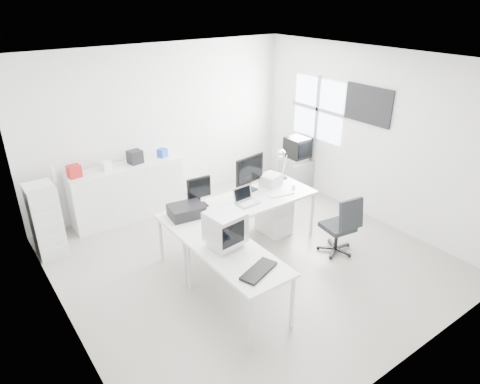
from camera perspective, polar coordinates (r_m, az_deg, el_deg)
floor at (r=6.35m, az=1.07°, el=-8.81°), size 5.00×5.00×0.01m
ceiling at (r=5.31m, az=1.33°, el=17.05°), size 5.00×5.00×0.01m
back_wall at (r=7.71m, az=-10.21°, el=8.64°), size 5.00×0.02×2.80m
left_wall at (r=4.76m, az=-23.66°, el=-4.06°), size 0.02×5.00×2.80m
right_wall at (r=7.38m, az=16.99°, el=7.17°), size 0.02×5.00×2.80m
window at (r=8.06m, az=10.33°, el=10.82°), size 0.02×1.20×1.10m
wall_picture at (r=7.28m, az=16.72°, el=11.08°), size 0.04×0.90×0.60m
main_desk at (r=6.44m, az=0.09°, el=-4.37°), size 2.40×0.80×0.75m
side_desk at (r=5.28m, az=-0.34°, el=-11.87°), size 0.70×1.40×0.75m
drawer_pedestal at (r=6.89m, az=4.56°, el=-3.03°), size 0.40×0.50×0.60m
inkjet_printer at (r=5.90m, az=-7.18°, el=-2.50°), size 0.50×0.42×0.16m
lcd_monitor_small at (r=6.08m, az=-5.49°, el=0.01°), size 0.37×0.23×0.45m
lcd_monitor_large at (r=6.51m, az=1.29°, el=2.51°), size 0.58×0.31×0.58m
laptop at (r=6.17m, az=1.02°, el=-0.77°), size 0.32×0.33×0.20m
white_keyboard at (r=6.52m, az=5.50°, el=-0.28°), size 0.42×0.20×0.02m
white_mouse at (r=6.73m, az=7.15°, el=0.70°), size 0.06×0.06×0.06m
laser_printer at (r=6.80m, az=4.12°, el=1.63°), size 0.37×0.34×0.18m
desk_lamp at (r=7.01m, az=5.95°, el=3.73°), size 0.19×0.19×0.50m
crt_monitor at (r=5.10m, az=-2.00°, el=-4.91°), size 0.47×0.47×0.49m
black_keyboard at (r=4.79m, az=2.49°, el=-10.47°), size 0.53×0.35×0.03m
office_chair at (r=6.43m, az=12.91°, el=-4.18°), size 0.61×0.61×0.93m
tv_cabinet at (r=8.43m, az=7.46°, el=2.30°), size 0.55×0.45×0.60m
crt_tv at (r=8.24m, az=7.66°, el=5.64°), size 0.50×0.48×0.45m
sideboard at (r=7.49m, az=-14.77°, el=0.07°), size 1.89×0.47×0.94m
clutter_box_a at (r=7.06m, az=-21.25°, el=2.60°), size 0.20×0.18×0.19m
clutter_box_b at (r=7.19m, az=-17.44°, el=3.39°), size 0.17×0.16×0.15m
clutter_box_c at (r=7.34m, az=-13.83°, el=4.57°), size 0.24×0.23×0.22m
clutter_box_d at (r=7.53m, az=-10.31°, el=5.16°), size 0.18×0.17×0.15m
clutter_bottle at (r=7.04m, az=-23.67°, el=2.22°), size 0.07×0.07×0.22m
filing_cabinet at (r=6.81m, az=-24.49°, el=-3.44°), size 0.38×0.46×1.10m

